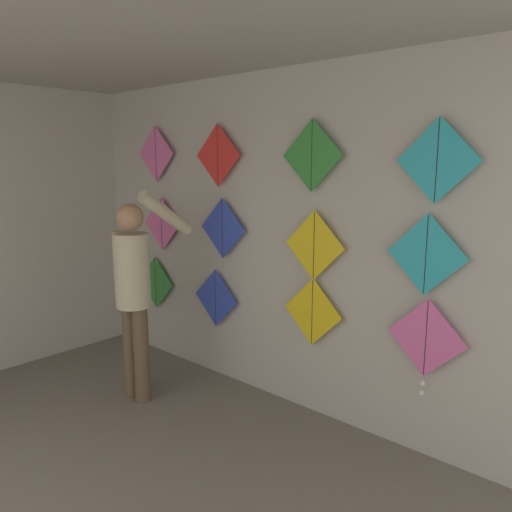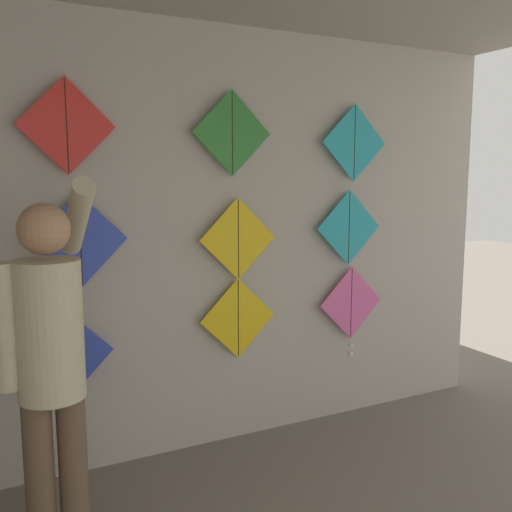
{
  "view_description": "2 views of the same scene",
  "coord_description": "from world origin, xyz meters",
  "px_view_note": "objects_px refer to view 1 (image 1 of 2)",
  "views": [
    {
      "loc": [
        2.75,
        0.96,
        2.07
      ],
      "look_at": [
        0.14,
        3.89,
        1.32
      ],
      "focal_mm": 35.0,
      "sensor_mm": 36.0,
      "label": 1
    },
    {
      "loc": [
        -1.06,
        0.71,
        1.85
      ],
      "look_at": [
        0.55,
        3.89,
        1.33
      ],
      "focal_mm": 40.0,
      "sensor_mm": 36.0,
      "label": 2
    }
  ],
  "objects_px": {
    "kite_7": "(426,255)",
    "kite_10": "(312,155)",
    "kite_3": "(426,341)",
    "kite_11": "(437,160)",
    "kite_6": "(314,245)",
    "kite_9": "(218,155)",
    "kite_8": "(156,154)",
    "kite_5": "(223,228)",
    "kite_1": "(216,298)",
    "kite_2": "(312,312)",
    "shopkeeper": "(134,284)",
    "kite_4": "(162,224)",
    "kite_0": "(156,282)"
  },
  "relations": [
    {
      "from": "kite_11",
      "to": "kite_8",
      "type": "bearing_deg",
      "value": 180.0
    },
    {
      "from": "kite_4",
      "to": "kite_9",
      "type": "distance_m",
      "value": 1.09
    },
    {
      "from": "kite_5",
      "to": "kite_6",
      "type": "relative_size",
      "value": 1.0
    },
    {
      "from": "kite_4",
      "to": "kite_5",
      "type": "xyz_separation_m",
      "value": [
        0.9,
        0.0,
        0.03
      ]
    },
    {
      "from": "kite_2",
      "to": "kite_6",
      "type": "relative_size",
      "value": 1.0
    },
    {
      "from": "shopkeeper",
      "to": "kite_6",
      "type": "relative_size",
      "value": 3.32
    },
    {
      "from": "kite_2",
      "to": "kite_3",
      "type": "distance_m",
      "value": 0.94
    },
    {
      "from": "kite_4",
      "to": "kite_10",
      "type": "bearing_deg",
      "value": 0.0
    },
    {
      "from": "kite_5",
      "to": "kite_6",
      "type": "height_order",
      "value": "kite_5"
    },
    {
      "from": "kite_3",
      "to": "kite_10",
      "type": "xyz_separation_m",
      "value": [
        -0.98,
        0.0,
        1.25
      ]
    },
    {
      "from": "kite_0",
      "to": "kite_5",
      "type": "distance_m",
      "value": 1.24
    },
    {
      "from": "kite_7",
      "to": "kite_10",
      "type": "xyz_separation_m",
      "value": [
        -0.94,
        0.0,
        0.65
      ]
    },
    {
      "from": "kite_11",
      "to": "kite_4",
      "type": "bearing_deg",
      "value": 180.0
    },
    {
      "from": "kite_9",
      "to": "kite_7",
      "type": "bearing_deg",
      "value": 0.0
    },
    {
      "from": "shopkeeper",
      "to": "kite_7",
      "type": "relative_size",
      "value": 3.32
    },
    {
      "from": "kite_6",
      "to": "kite_11",
      "type": "relative_size",
      "value": 1.0
    },
    {
      "from": "kite_5",
      "to": "kite_9",
      "type": "xyz_separation_m",
      "value": [
        -0.05,
        0.0,
        0.66
      ]
    },
    {
      "from": "kite_3",
      "to": "kite_4",
      "type": "xyz_separation_m",
      "value": [
        -2.85,
        0.0,
        0.57
      ]
    },
    {
      "from": "kite_11",
      "to": "kite_10",
      "type": "bearing_deg",
      "value": 180.0
    },
    {
      "from": "kite_3",
      "to": "kite_2",
      "type": "bearing_deg",
      "value": 179.96
    },
    {
      "from": "kite_6",
      "to": "kite_7",
      "type": "distance_m",
      "value": 0.9
    },
    {
      "from": "kite_5",
      "to": "kite_8",
      "type": "bearing_deg",
      "value": 180.0
    },
    {
      "from": "kite_8",
      "to": "kite_11",
      "type": "relative_size",
      "value": 1.0
    },
    {
      "from": "kite_1",
      "to": "kite_5",
      "type": "xyz_separation_m",
      "value": [
        0.11,
        0.0,
        0.68
      ]
    },
    {
      "from": "kite_7",
      "to": "kite_10",
      "type": "distance_m",
      "value": 1.14
    },
    {
      "from": "kite_1",
      "to": "kite_2",
      "type": "relative_size",
      "value": 1.0
    },
    {
      "from": "kite_9",
      "to": "kite_8",
      "type": "bearing_deg",
      "value": 180.0
    },
    {
      "from": "kite_6",
      "to": "kite_4",
      "type": "bearing_deg",
      "value": 180.0
    },
    {
      "from": "kite_6",
      "to": "kite_3",
      "type": "bearing_deg",
      "value": -0.04
    },
    {
      "from": "kite_0",
      "to": "kite_5",
      "type": "height_order",
      "value": "kite_5"
    },
    {
      "from": "kite_3",
      "to": "kite_11",
      "type": "bearing_deg",
      "value": 171.57
    },
    {
      "from": "kite_0",
      "to": "kite_6",
      "type": "relative_size",
      "value": 1.0
    },
    {
      "from": "kite_10",
      "to": "kite_4",
      "type": "bearing_deg",
      "value": 180.0
    },
    {
      "from": "kite_3",
      "to": "kite_5",
      "type": "distance_m",
      "value": 2.05
    },
    {
      "from": "kite_3",
      "to": "kite_7",
      "type": "relative_size",
      "value": 1.25
    },
    {
      "from": "kite_1",
      "to": "kite_2",
      "type": "bearing_deg",
      "value": 0.0
    },
    {
      "from": "kite_11",
      "to": "kite_9",
      "type": "bearing_deg",
      "value": 180.0
    },
    {
      "from": "kite_8",
      "to": "kite_9",
      "type": "xyz_separation_m",
      "value": [
        0.9,
        0.0,
        -0.02
      ]
    },
    {
      "from": "kite_0",
      "to": "kite_7",
      "type": "xyz_separation_m",
      "value": [
        2.96,
        0.0,
        0.67
      ]
    },
    {
      "from": "kite_7",
      "to": "kite_1",
      "type": "bearing_deg",
      "value": 180.0
    },
    {
      "from": "kite_8",
      "to": "kite_5",
      "type": "bearing_deg",
      "value": 0.0
    },
    {
      "from": "kite_4",
      "to": "kite_10",
      "type": "distance_m",
      "value": 2.0
    },
    {
      "from": "kite_2",
      "to": "kite_11",
      "type": "bearing_deg",
      "value": 0.0
    },
    {
      "from": "kite_2",
      "to": "kite_7",
      "type": "relative_size",
      "value": 1.0
    },
    {
      "from": "kite_7",
      "to": "kite_11",
      "type": "xyz_separation_m",
      "value": [
        0.03,
        0.0,
        0.61
      ]
    },
    {
      "from": "kite_3",
      "to": "kite_7",
      "type": "height_order",
      "value": "kite_7"
    },
    {
      "from": "kite_1",
      "to": "kite_7",
      "type": "height_order",
      "value": "kite_7"
    },
    {
      "from": "shopkeeper",
      "to": "kite_1",
      "type": "distance_m",
      "value": 0.84
    },
    {
      "from": "kite_0",
      "to": "kite_3",
      "type": "bearing_deg",
      "value": -0.01
    },
    {
      "from": "kite_0",
      "to": "kite_7",
      "type": "height_order",
      "value": "kite_7"
    }
  ]
}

